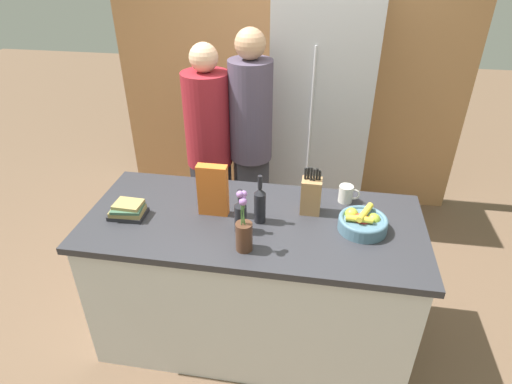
% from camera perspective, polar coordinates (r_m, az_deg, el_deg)
% --- Properties ---
extents(ground_plane, '(14.00, 14.00, 0.00)m').
position_cam_1_polar(ground_plane, '(3.01, -0.34, -17.95)').
color(ground_plane, brown).
extents(kitchen_island, '(1.90, 0.83, 0.91)m').
position_cam_1_polar(kitchen_island, '(2.68, -0.37, -11.62)').
color(kitchen_island, silver).
rests_on(kitchen_island, ground_plane).
extents(back_wall_wood, '(3.10, 0.12, 2.60)m').
position_cam_1_polar(back_wall_wood, '(3.92, 4.37, 16.78)').
color(back_wall_wood, '#AD7A4C').
rests_on(back_wall_wood, ground_plane).
extents(refrigerator, '(0.78, 0.62, 1.95)m').
position_cam_1_polar(refrigerator, '(3.66, 8.45, 10.08)').
color(refrigerator, '#B7B7BC').
rests_on(refrigerator, ground_plane).
extents(fruit_bowl, '(0.26, 0.26, 0.11)m').
position_cam_1_polar(fruit_bowl, '(2.37, 14.03, -3.90)').
color(fruit_bowl, slate).
rests_on(fruit_bowl, kitchen_island).
extents(knife_block, '(0.11, 0.10, 0.29)m').
position_cam_1_polar(knife_block, '(2.43, 7.34, -0.44)').
color(knife_block, '#A87A4C').
rests_on(knife_block, kitchen_island).
extents(flower_vase, '(0.09, 0.09, 0.34)m').
position_cam_1_polar(flower_vase, '(2.13, -1.68, -5.35)').
color(flower_vase, '#4C2D1E').
rests_on(flower_vase, kitchen_island).
extents(cereal_box, '(0.17, 0.06, 0.30)m').
position_cam_1_polar(cereal_box, '(2.38, -5.78, 0.24)').
color(cereal_box, orange).
rests_on(cereal_box, kitchen_island).
extents(coffee_mug, '(0.13, 0.08, 0.10)m').
position_cam_1_polar(coffee_mug, '(2.59, 11.96, -0.24)').
color(coffee_mug, silver).
rests_on(coffee_mug, kitchen_island).
extents(book_stack, '(0.20, 0.15, 0.09)m').
position_cam_1_polar(book_stack, '(2.51, -16.70, -2.36)').
color(book_stack, '#232328').
rests_on(book_stack, kitchen_island).
extents(bottle_oil, '(0.06, 0.06, 0.29)m').
position_cam_1_polar(bottle_oil, '(2.32, 0.52, -1.60)').
color(bottle_oil, black).
rests_on(bottle_oil, kitchen_island).
extents(bottle_vinegar, '(0.07, 0.07, 0.26)m').
position_cam_1_polar(bottle_vinegar, '(2.26, -2.09, -3.12)').
color(bottle_vinegar, black).
rests_on(bottle_vinegar, kitchen_island).
extents(person_at_sink, '(0.33, 0.33, 1.68)m').
position_cam_1_polar(person_at_sink, '(3.18, -6.27, 6.23)').
color(person_at_sink, '#383842').
rests_on(person_at_sink, ground_plane).
extents(person_in_blue, '(0.31, 0.31, 1.77)m').
position_cam_1_polar(person_in_blue, '(3.12, -0.69, 7.31)').
color(person_in_blue, '#383842').
rests_on(person_in_blue, ground_plane).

